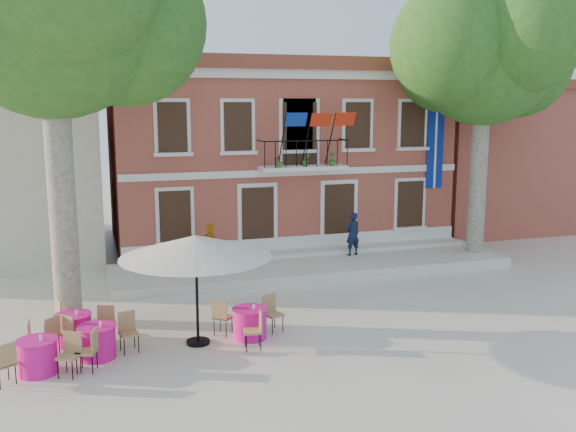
# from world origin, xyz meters

# --- Properties ---
(ground) EXTENTS (90.00, 90.00, 0.00)m
(ground) POSITION_xyz_m (0.00, 0.00, 0.00)
(ground) COLOR beige
(ground) RESTS_ON ground
(main_building) EXTENTS (13.50, 9.59, 7.50)m
(main_building) POSITION_xyz_m (2.00, 9.99, 3.78)
(main_building) COLOR #A1413A
(main_building) RESTS_ON ground
(neighbor_east) EXTENTS (9.40, 9.40, 6.40)m
(neighbor_east) POSITION_xyz_m (14.00, 11.00, 3.22)
(neighbor_east) COLOR #A1413A
(neighbor_east) RESTS_ON ground
(terrace) EXTENTS (14.00, 3.40, 0.30)m
(terrace) POSITION_xyz_m (2.00, 4.40, 0.15)
(terrace) COLOR silver
(terrace) RESTS_ON ground
(plane_tree_west) EXTENTS (5.60, 5.60, 11.00)m
(plane_tree_west) POSITION_xyz_m (-6.14, 1.18, 8.11)
(plane_tree_west) COLOR #A59E84
(plane_tree_west) RESTS_ON ground
(plane_tree_east) EXTENTS (5.18, 5.18, 10.18)m
(plane_tree_east) POSITION_xyz_m (8.31, 4.00, 7.51)
(plane_tree_east) COLOR #A59E84
(plane_tree_east) RESTS_ON ground
(patio_umbrella) EXTENTS (3.65, 3.65, 2.72)m
(patio_umbrella) POSITION_xyz_m (-3.09, -1.42, 2.44)
(patio_umbrella) COLOR black
(patio_umbrella) RESTS_ON ground
(pedestrian_navy) EXTENTS (0.65, 0.50, 1.59)m
(pedestrian_navy) POSITION_xyz_m (3.69, 4.84, 1.10)
(pedestrian_navy) COLOR #0F1734
(pedestrian_navy) RESTS_ON terrace
(pedestrian_orange) EXTENTS (0.83, 0.69, 1.56)m
(pedestrian_orange) POSITION_xyz_m (-1.61, 4.44, 1.08)
(pedestrian_orange) COLOR orange
(pedestrian_orange) RESTS_ON terrace
(cafe_table_0) EXTENTS (1.84, 1.77, 0.95)m
(cafe_table_0) POSITION_xyz_m (-5.99, -0.58, 0.43)
(cafe_table_0) COLOR #ED167E
(cafe_table_0) RESTS_ON ground
(cafe_table_1) EXTENTS (1.85, 1.74, 0.95)m
(cafe_table_1) POSITION_xyz_m (-1.78, -1.44, 0.43)
(cafe_table_1) COLOR #ED167E
(cafe_table_1) RESTS_ON ground
(cafe_table_2) EXTENTS (1.78, 1.83, 0.95)m
(cafe_table_2) POSITION_xyz_m (-5.46, -1.62, 0.43)
(cafe_table_2) COLOR #ED167E
(cafe_table_2) RESTS_ON ground
(cafe_table_3) EXTENTS (1.87, 1.64, 0.95)m
(cafe_table_3) POSITION_xyz_m (-6.72, -2.13, 0.43)
(cafe_table_3) COLOR #ED167E
(cafe_table_3) RESTS_ON ground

